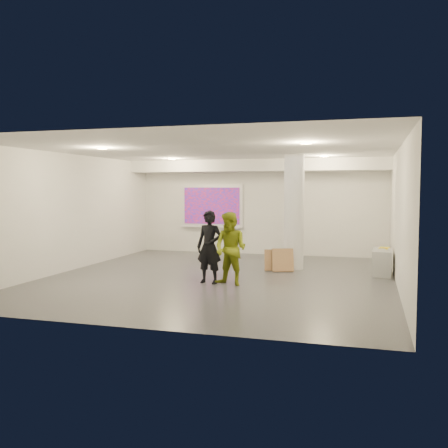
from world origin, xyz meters
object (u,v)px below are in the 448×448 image
(credenza, at_px, (382,262))
(projection_screen, at_px, (212,206))
(column, at_px, (294,212))
(man, at_px, (231,249))
(woman, at_px, (209,247))

(credenza, bearing_deg, projection_screen, 153.87)
(column, relative_size, man, 1.87)
(projection_screen, bearing_deg, woman, -72.93)
(credenza, distance_m, woman, 4.38)
(column, bearing_deg, projection_screen, 139.44)
(column, xyz_separation_m, projection_screen, (-3.10, 2.65, 0.03))
(projection_screen, xyz_separation_m, credenza, (5.32, -2.95, -1.22))
(column, distance_m, man, 2.90)
(column, bearing_deg, woman, -120.77)
(man, bearing_deg, projection_screen, 129.97)
(woman, distance_m, man, 0.53)
(credenza, bearing_deg, woman, -146.15)
(column, height_order, woman, column)
(column, distance_m, credenza, 2.54)
(woman, xyz_separation_m, man, (0.52, -0.11, -0.01))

